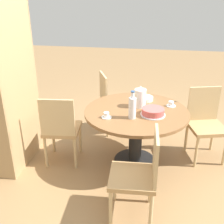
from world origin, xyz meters
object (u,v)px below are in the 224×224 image
(chair_c, at_px, (61,128))
(water_bottle, at_px, (132,107))
(cup_a, at_px, (106,116))
(coffee_pot, at_px, (140,97))
(chair_b, at_px, (112,101))
(chair_d, at_px, (139,173))
(bookshelf, at_px, (12,92))
(chair_a, at_px, (206,122))
(cake_main, at_px, (153,112))
(cup_b, at_px, (171,104))

(chair_c, relative_size, water_bottle, 2.85)
(cup_a, bearing_deg, coffee_pot, -42.66)
(chair_b, xyz_separation_m, water_bottle, (-1.00, -0.38, 0.35))
(chair_d, bearing_deg, water_bottle, -171.15)
(coffee_pot, bearing_deg, bookshelf, 101.68)
(cup_a, bearing_deg, chair_d, -146.85)
(bookshelf, bearing_deg, chair_d, 65.13)
(chair_c, height_order, coffee_pot, coffee_pot)
(chair_a, height_order, bookshelf, bookshelf)
(chair_c, relative_size, chair_d, 1.00)
(cake_main, xyz_separation_m, cup_b, (0.30, -0.21, -0.02))
(chair_c, bearing_deg, cup_b, -170.24)
(chair_d, height_order, bookshelf, bookshelf)
(coffee_pot, xyz_separation_m, cup_a, (-0.37, 0.34, -0.09))
(chair_d, xyz_separation_m, cake_main, (0.79, -0.08, 0.26))
(coffee_pot, bearing_deg, cup_a, 137.34)
(chair_d, height_order, cup_a, chair_d)
(chair_a, bearing_deg, cake_main, -164.35)
(chair_a, bearing_deg, water_bottle, -165.33)
(chair_c, xyz_separation_m, cup_b, (0.36, -1.28, 0.25))
(bookshelf, xyz_separation_m, cup_a, (-0.07, -1.12, -0.19))
(bookshelf, bearing_deg, chair_c, 92.39)
(chair_d, relative_size, bookshelf, 0.47)
(chair_c, relative_size, cup_a, 7.88)
(chair_c, height_order, bookshelf, bookshelf)
(coffee_pot, bearing_deg, chair_b, 33.64)
(coffee_pot, height_order, cup_a, coffee_pot)
(coffee_pot, distance_m, cake_main, 0.29)
(chair_c, bearing_deg, water_bottle, 170.48)
(chair_a, bearing_deg, cup_a, -170.22)
(chair_d, bearing_deg, chair_c, -129.58)
(chair_c, height_order, chair_d, same)
(coffee_pot, bearing_deg, cake_main, -143.61)
(cup_a, bearing_deg, cake_main, -73.59)
(cup_a, bearing_deg, water_bottle, -82.94)
(water_bottle, bearing_deg, coffee_pot, -10.36)
(chair_d, relative_size, water_bottle, 2.85)
(chair_a, relative_size, cup_b, 7.88)
(chair_b, relative_size, cake_main, 3.20)
(chair_b, relative_size, cup_b, 7.88)
(chair_d, bearing_deg, chair_a, 145.13)
(cup_b, bearing_deg, chair_c, 105.54)
(bookshelf, distance_m, cup_b, 1.88)
(chair_a, xyz_separation_m, chair_b, (0.50, 1.26, 0.00))
(cake_main, distance_m, cup_b, 0.36)
(chair_c, distance_m, chair_d, 1.24)
(chair_b, bearing_deg, chair_d, 173.79)
(coffee_pot, bearing_deg, cup_b, -78.06)
(chair_c, relative_size, bookshelf, 0.47)
(bookshelf, distance_m, coffee_pot, 1.49)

